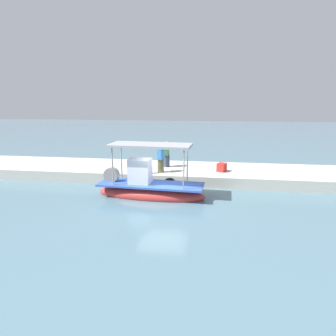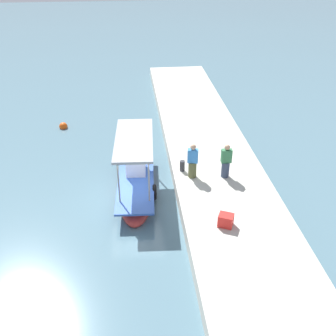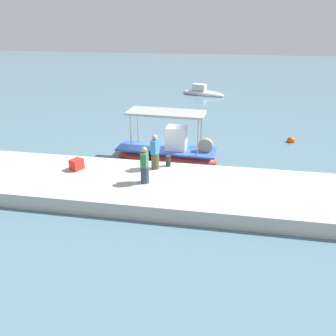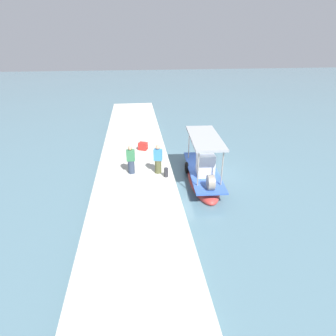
{
  "view_description": "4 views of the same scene",
  "coord_description": "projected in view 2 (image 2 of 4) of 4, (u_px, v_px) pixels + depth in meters",
  "views": [
    {
      "loc": [
        -2.3,
        14.17,
        4.95
      ],
      "look_at": [
        0.02,
        -1.74,
        1.19
      ],
      "focal_mm": 30.77,
      "sensor_mm": 36.0,
      "label": 1
    },
    {
      "loc": [
        -14.9,
        0.05,
        10.71
      ],
      "look_at": [
        1.03,
        -1.63,
        0.97
      ],
      "focal_mm": 41.95,
      "sensor_mm": 36.0,
      "label": 2
    },
    {
      "loc": [
        3.72,
        -17.08,
        7.37
      ],
      "look_at": [
        1.25,
        -2.8,
        0.77
      ],
      "focal_mm": 35.36,
      "sensor_mm": 36.0,
      "label": 3
    },
    {
      "loc": [
        14.89,
        -3.9,
        7.89
      ],
      "look_at": [
        0.72,
        -2.18,
        0.98
      ],
      "focal_mm": 29.19,
      "sensor_mm": 36.0,
      "label": 4
    }
  ],
  "objects": [
    {
      "name": "cargo_crate",
      "position": [
        226.0,
        220.0,
        15.43
      ],
      "size": [
        0.66,
        0.71,
        0.52
      ],
      "primitive_type": "cube",
      "rotation": [
        0.0,
        0.0,
        1.13
      ],
      "color": "red",
      "rests_on": "dock_quay"
    },
    {
      "name": "marker_buoy",
      "position": [
        63.0,
        126.0,
        24.72
      ],
      "size": [
        0.51,
        0.51,
        0.51
      ],
      "color": "#E75111",
      "rests_on": "ground_plane"
    },
    {
      "name": "fisherman_near_bollard",
      "position": [
        193.0,
        162.0,
        18.24
      ],
      "size": [
        0.45,
        0.53,
        1.72
      ],
      "color": "brown",
      "rests_on": "dock_quay"
    },
    {
      "name": "dock_quay",
      "position": [
        223.0,
        188.0,
        18.42
      ],
      "size": [
        36.0,
        4.45,
        0.67
      ],
      "primitive_type": "cube",
      "color": "beige",
      "rests_on": "ground_plane"
    },
    {
      "name": "ground_plane",
      "position": [
        135.0,
        199.0,
        18.23
      ],
      "size": [
        120.0,
        120.0,
        0.0
      ],
      "primitive_type": "plane",
      "color": "slate"
    },
    {
      "name": "mooring_bollard",
      "position": [
        182.0,
        166.0,
        18.96
      ],
      "size": [
        0.24,
        0.24,
        0.53
      ],
      "primitive_type": "cylinder",
      "color": "#2D2D33",
      "rests_on": "dock_quay"
    },
    {
      "name": "main_fishing_boat",
      "position": [
        136.0,
        181.0,
        18.64
      ],
      "size": [
        5.82,
        2.0,
        3.16
      ],
      "color": "#BD3631",
      "rests_on": "ground_plane"
    },
    {
      "name": "fisherman_by_crate",
      "position": [
        226.0,
        162.0,
        18.27
      ],
      "size": [
        0.38,
        0.48,
        1.69
      ],
      "color": "#313D54",
      "rests_on": "dock_quay"
    }
  ]
}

